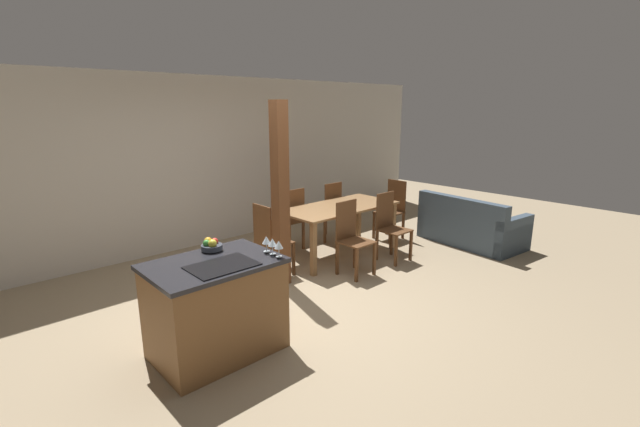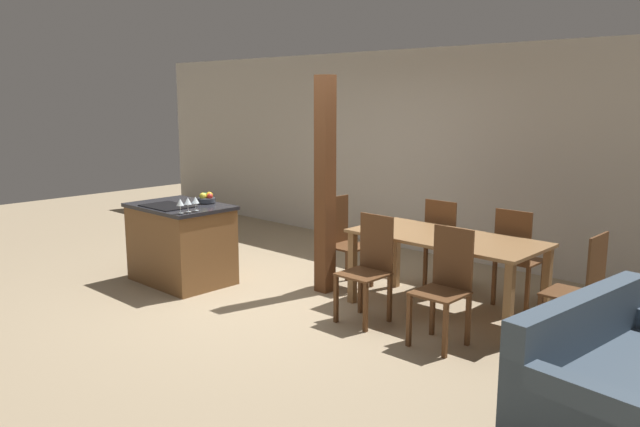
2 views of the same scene
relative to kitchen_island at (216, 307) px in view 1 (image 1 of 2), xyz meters
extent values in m
plane|color=#9E896B|center=(1.12, 0.27, -0.45)|extent=(16.00, 16.00, 0.00)
cube|color=beige|center=(1.12, 3.08, 0.90)|extent=(11.20, 0.08, 2.70)
cube|color=brown|center=(0.00, 0.00, -0.02)|extent=(1.10, 0.76, 0.85)
cube|color=#232328|center=(0.00, 0.00, 0.42)|extent=(1.14, 0.80, 0.04)
cube|color=black|center=(0.00, -0.16, 0.45)|extent=(0.56, 0.40, 0.01)
cylinder|color=#383D47|center=(0.14, 0.27, 0.48)|extent=(0.20, 0.20, 0.05)
sphere|color=red|center=(0.18, 0.28, 0.52)|extent=(0.07, 0.07, 0.07)
sphere|color=gold|center=(0.13, 0.31, 0.53)|extent=(0.08, 0.08, 0.08)
sphere|color=#3D8E38|center=(0.09, 0.28, 0.52)|extent=(0.07, 0.07, 0.07)
sphere|color=yellow|center=(0.13, 0.23, 0.53)|extent=(0.08, 0.08, 0.08)
cylinder|color=silver|center=(0.49, -0.32, 0.45)|extent=(0.06, 0.06, 0.00)
cylinder|color=silver|center=(0.49, -0.32, 0.49)|extent=(0.01, 0.01, 0.08)
cone|color=silver|center=(0.49, -0.32, 0.57)|extent=(0.08, 0.08, 0.07)
cylinder|color=silver|center=(0.49, -0.23, 0.45)|extent=(0.06, 0.06, 0.00)
cylinder|color=silver|center=(0.49, -0.23, 0.49)|extent=(0.01, 0.01, 0.08)
cone|color=silver|center=(0.49, -0.23, 0.57)|extent=(0.08, 0.08, 0.07)
cylinder|color=silver|center=(0.49, -0.13, 0.45)|extent=(0.06, 0.06, 0.00)
cylinder|color=silver|center=(0.49, -0.13, 0.49)|extent=(0.01, 0.01, 0.08)
cone|color=silver|center=(0.49, -0.13, 0.57)|extent=(0.08, 0.08, 0.07)
cube|color=olive|center=(2.74, 1.14, 0.31)|extent=(1.84, 0.87, 0.03)
cube|color=olive|center=(1.89, 0.77, -0.08)|extent=(0.07, 0.07, 0.74)
cube|color=olive|center=(3.59, 0.77, -0.08)|extent=(0.07, 0.07, 0.74)
cube|color=olive|center=(1.89, 1.51, -0.08)|extent=(0.07, 0.07, 0.74)
cube|color=olive|center=(3.59, 1.51, -0.08)|extent=(0.07, 0.07, 0.74)
cube|color=brown|center=(2.33, 0.41, 0.02)|extent=(0.40, 0.40, 0.02)
cube|color=brown|center=(2.33, 0.60, 0.29)|extent=(0.38, 0.02, 0.52)
cube|color=brown|center=(2.15, 0.23, -0.22)|extent=(0.04, 0.04, 0.45)
cube|color=brown|center=(2.50, 0.23, -0.22)|extent=(0.04, 0.04, 0.45)
cube|color=brown|center=(2.15, 0.59, -0.22)|extent=(0.04, 0.04, 0.45)
cube|color=brown|center=(2.50, 0.59, -0.22)|extent=(0.04, 0.04, 0.45)
cube|color=brown|center=(3.15, 0.41, 0.02)|extent=(0.40, 0.40, 0.02)
cube|color=brown|center=(3.15, 0.60, 0.29)|extent=(0.38, 0.02, 0.52)
cube|color=brown|center=(2.98, 0.23, -0.22)|extent=(0.04, 0.04, 0.45)
cube|color=brown|center=(3.33, 0.23, -0.22)|extent=(0.04, 0.04, 0.45)
cube|color=brown|center=(2.98, 0.59, -0.22)|extent=(0.04, 0.04, 0.45)
cube|color=brown|center=(3.33, 0.59, -0.22)|extent=(0.04, 0.04, 0.45)
cube|color=brown|center=(2.33, 1.88, 0.02)|extent=(0.40, 0.40, 0.02)
cube|color=brown|center=(2.33, 1.69, 0.29)|extent=(0.38, 0.02, 0.52)
cube|color=brown|center=(2.50, 2.06, -0.22)|extent=(0.04, 0.04, 0.45)
cube|color=brown|center=(2.15, 2.06, -0.22)|extent=(0.04, 0.04, 0.45)
cube|color=brown|center=(2.50, 1.70, -0.22)|extent=(0.04, 0.04, 0.45)
cube|color=brown|center=(2.15, 1.70, -0.22)|extent=(0.04, 0.04, 0.45)
cube|color=brown|center=(3.15, 1.88, 0.02)|extent=(0.40, 0.40, 0.02)
cube|color=brown|center=(3.15, 1.69, 0.29)|extent=(0.38, 0.02, 0.52)
cube|color=brown|center=(3.33, 2.06, -0.22)|extent=(0.04, 0.04, 0.45)
cube|color=brown|center=(2.98, 2.06, -0.22)|extent=(0.04, 0.04, 0.45)
cube|color=brown|center=(3.33, 1.70, -0.22)|extent=(0.04, 0.04, 0.45)
cube|color=brown|center=(2.98, 1.70, -0.22)|extent=(0.04, 0.04, 0.45)
cube|color=brown|center=(1.52, 1.14, 0.02)|extent=(0.40, 0.40, 0.02)
cube|color=brown|center=(1.33, 1.14, 0.29)|extent=(0.02, 0.38, 0.52)
cube|color=brown|center=(1.70, 0.97, -0.22)|extent=(0.04, 0.04, 0.45)
cube|color=brown|center=(1.70, 1.32, -0.22)|extent=(0.04, 0.04, 0.45)
cube|color=brown|center=(1.34, 0.97, -0.22)|extent=(0.04, 0.04, 0.45)
cube|color=brown|center=(1.34, 1.32, -0.22)|extent=(0.04, 0.04, 0.45)
cube|color=brown|center=(3.96, 1.14, 0.02)|extent=(0.40, 0.40, 0.02)
cube|color=brown|center=(4.15, 1.14, 0.29)|extent=(0.02, 0.38, 0.52)
cube|color=brown|center=(3.78, 1.32, -0.22)|extent=(0.04, 0.04, 0.45)
cube|color=brown|center=(3.78, 0.97, -0.22)|extent=(0.04, 0.04, 0.45)
cube|color=brown|center=(4.14, 1.32, -0.22)|extent=(0.04, 0.04, 0.45)
cube|color=brown|center=(4.14, 0.97, -0.22)|extent=(0.04, 0.04, 0.45)
cube|color=#3D4C5B|center=(4.78, 0.05, -0.22)|extent=(1.02, 1.69, 0.45)
cube|color=#3D4C5B|center=(4.44, 0.08, 0.18)|extent=(0.33, 1.61, 0.37)
cube|color=#3D4C5B|center=(4.70, -0.68, -0.15)|extent=(0.86, 0.23, 0.59)
cube|color=#3D4C5B|center=(4.86, 0.78, -0.15)|extent=(0.86, 0.23, 0.59)
cube|color=brown|center=(1.42, 0.86, 0.70)|extent=(0.17, 0.17, 2.30)
camera|label=1|loc=(-1.72, -3.26, 1.78)|focal=24.00mm
camera|label=2|loc=(5.86, -3.91, 1.64)|focal=35.00mm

